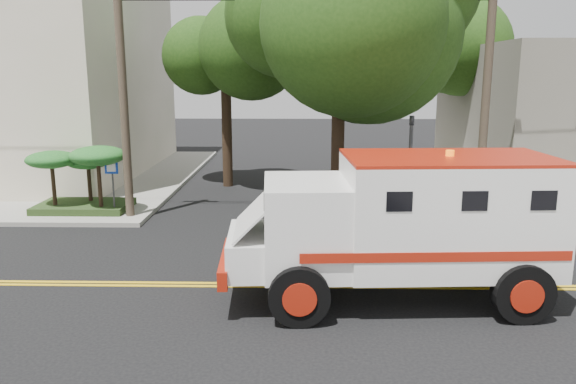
{
  "coord_description": "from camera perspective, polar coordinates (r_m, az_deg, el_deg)",
  "views": [
    {
      "loc": [
        0.23,
        -12.54,
        4.92
      ],
      "look_at": [
        -0.12,
        3.15,
        1.6
      ],
      "focal_mm": 35.0,
      "sensor_mm": 36.0,
      "label": 1
    }
  ],
  "objects": [
    {
      "name": "tree_left",
      "position": [
        24.51,
        -5.7,
        13.79
      ],
      "size": [
        4.48,
        4.2,
        7.7
      ],
      "color": "black",
      "rests_on": "ground"
    },
    {
      "name": "armored_truck",
      "position": [
        12.4,
        11.73,
        -2.76
      ],
      "size": [
        7.19,
        3.19,
        3.21
      ],
      "rotation": [
        0.0,
        0.0,
        0.06
      ],
      "color": "white",
      "rests_on": "ground"
    },
    {
      "name": "sidewalk_nw",
      "position": [
        29.83,
        -26.16,
        1.37
      ],
      "size": [
        17.0,
        17.0,
        0.15
      ],
      "primitive_type": "cube",
      "color": "gray",
      "rests_on": "ground"
    },
    {
      "name": "utility_pole_right",
      "position": [
        19.7,
        19.53,
        10.05
      ],
      "size": [
        0.28,
        0.28,
        9.0
      ],
      "primitive_type": "cylinder",
      "color": "#382D23",
      "rests_on": "ground"
    },
    {
      "name": "traffic_signal",
      "position": [
        18.68,
        12.3,
        3.38
      ],
      "size": [
        0.15,
        0.18,
        3.6
      ],
      "color": "#3F3F42",
      "rests_on": "ground"
    },
    {
      "name": "utility_pole_left",
      "position": [
        19.44,
        -16.45,
        10.23
      ],
      "size": [
        0.28,
        0.28,
        9.0
      ],
      "primitive_type": "cylinder",
      "color": "#382D23",
      "rests_on": "ground"
    },
    {
      "name": "pedestrian_b",
      "position": [
        20.67,
        26.61,
        -0.46
      ],
      "size": [
        0.96,
        0.9,
        1.56
      ],
      "primitive_type": "imported",
      "rotation": [
        0.0,
        0.0,
        2.61
      ],
      "color": "gray",
      "rests_on": "sidewalk_ne"
    },
    {
      "name": "tree_main",
      "position": [
        18.96,
        6.8,
        18.77
      ],
      "size": [
        6.08,
        5.7,
        9.85
      ],
      "color": "black",
      "rests_on": "ground"
    },
    {
      "name": "accessibility_sign",
      "position": [
        20.1,
        -17.4,
        1.21
      ],
      "size": [
        0.45,
        0.1,
        2.02
      ],
      "color": "#3F3F42",
      "rests_on": "ground"
    },
    {
      "name": "ground",
      "position": [
        13.47,
        0.22,
        -9.48
      ],
      "size": [
        100.0,
        100.0,
        0.0
      ],
      "primitive_type": "plane",
      "color": "black",
      "rests_on": "ground"
    },
    {
      "name": "palm_planter",
      "position": [
        20.9,
        -20.28,
        2.19
      ],
      "size": [
        3.52,
        2.63,
        2.36
      ],
      "color": "#1E3314",
      "rests_on": "sidewalk_nw"
    },
    {
      "name": "tree_right",
      "position": [
        29.61,
        18.73,
        13.61
      ],
      "size": [
        4.8,
        4.5,
        8.2
      ],
      "color": "black",
      "rests_on": "ground"
    },
    {
      "name": "pedestrian_a",
      "position": [
        21.8,
        18.43,
        0.87
      ],
      "size": [
        0.61,
        0.41,
        1.63
      ],
      "primitive_type": "imported",
      "rotation": [
        0.0,
        0.0,
        3.18
      ],
      "color": "gray",
      "rests_on": "sidewalk_ne"
    }
  ]
}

